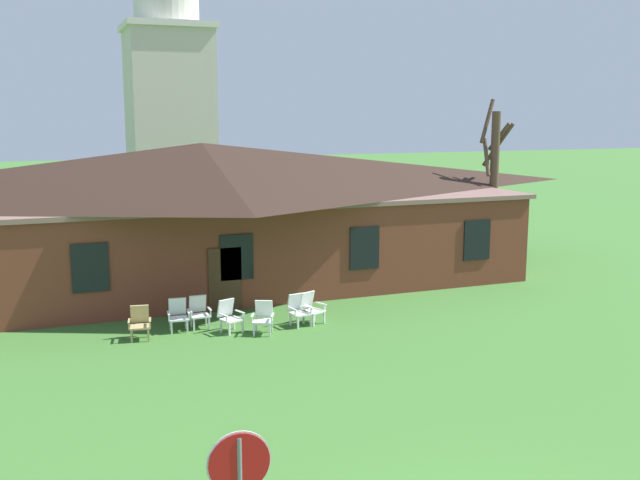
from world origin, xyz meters
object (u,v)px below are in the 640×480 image
at_px(lawn_chair_by_porch, 140,322).
at_px(lawn_chair_right_end, 263,316).
at_px(lawn_chair_left_end, 199,311).
at_px(lawn_chair_far_side, 298,309).
at_px(lawn_chair_near_door, 178,314).
at_px(lawn_chair_middle, 229,315).
at_px(lawn_chair_under_eave, 311,307).

height_order(lawn_chair_by_porch, lawn_chair_right_end, same).
relative_size(lawn_chair_left_end, lawn_chair_far_side, 1.00).
bearing_deg(lawn_chair_near_door, lawn_chair_left_end, 8.88).
xyz_separation_m(lawn_chair_right_end, lawn_chair_far_side, (1.24, 0.40, 0.00)).
relative_size(lawn_chair_middle, lawn_chair_right_end, 1.00).
bearing_deg(lawn_chair_far_side, lawn_chair_under_eave, 12.27).
height_order(lawn_chair_by_porch, lawn_chair_middle, same).
bearing_deg(lawn_chair_left_end, lawn_chair_far_side, -16.94).
xyz_separation_m(lawn_chair_by_porch, lawn_chair_right_end, (3.46, -0.74, 0.00)).
distance_m(lawn_chair_middle, lawn_chair_right_end, 1.03).
height_order(lawn_chair_by_porch, lawn_chair_under_eave, same).
distance_m(lawn_chair_middle, lawn_chair_far_side, 2.14).
relative_size(lawn_chair_near_door, lawn_chair_middle, 1.00).
bearing_deg(lawn_chair_by_porch, lawn_chair_left_end, 16.47).
height_order(lawn_chair_middle, lawn_chair_under_eave, same).
distance_m(lawn_chair_by_porch, lawn_chair_near_door, 1.25).
height_order(lawn_chair_by_porch, lawn_chair_near_door, same).
bearing_deg(lawn_chair_left_end, lawn_chair_right_end, -38.04).
distance_m(lawn_chair_by_porch, lawn_chair_under_eave, 5.15).
height_order(lawn_chair_by_porch, lawn_chair_left_end, same).
height_order(lawn_chair_near_door, lawn_chair_middle, same).
height_order(lawn_chair_by_porch, lawn_chair_far_side, same).
bearing_deg(lawn_chair_under_eave, lawn_chair_middle, 179.86).
bearing_deg(lawn_chair_right_end, lawn_chair_left_end, 141.96).
height_order(lawn_chair_far_side, lawn_chair_under_eave, same).
xyz_separation_m(lawn_chair_by_porch, lawn_chair_near_door, (1.17, 0.44, 0.00)).
height_order(lawn_chair_near_door, lawn_chair_left_end, same).
height_order(lawn_chair_near_door, lawn_chair_under_eave, same).
bearing_deg(lawn_chair_by_porch, lawn_chair_under_eave, -2.68).
bearing_deg(lawn_chair_left_end, lawn_chair_middle, -46.25).
xyz_separation_m(lawn_chair_right_end, lawn_chair_under_eave, (1.69, 0.50, 0.00)).
xyz_separation_m(lawn_chair_near_door, lawn_chair_middle, (1.39, -0.67, 0.00)).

